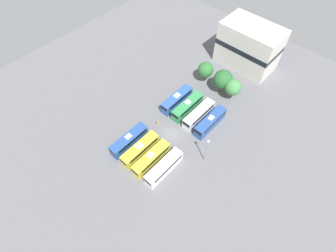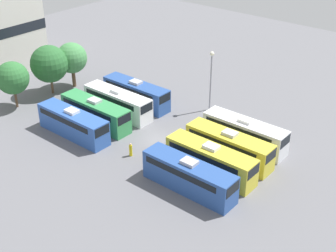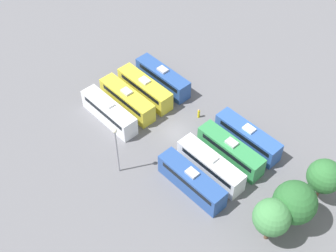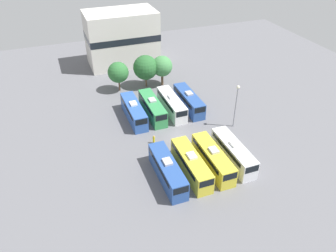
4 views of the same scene
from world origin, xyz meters
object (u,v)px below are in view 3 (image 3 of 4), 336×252
bus_3 (109,112)px  worker_person (199,114)px  bus_4 (248,137)px  bus_2 (127,99)px  bus_7 (192,181)px  tree_1 (295,202)px  light_pole (116,144)px  bus_1 (145,88)px  bus_0 (163,77)px  bus_6 (211,165)px  bus_5 (231,150)px  tree_0 (325,176)px  tree_2 (272,217)px

bus_3 → worker_person: bus_3 is taller
bus_4 → bus_2: bearing=-66.6°
bus_3 → bus_7: (-0.05, 17.38, 0.00)m
bus_2 → tree_1: size_ratio=1.44×
worker_person → light_pole: size_ratio=0.20×
bus_3 → bus_1: bearing=-177.7°
bus_0 → bus_6: same height
bus_0 → bus_4: same height
bus_2 → tree_1: tree_1 is taller
bus_0 → bus_3: bearing=1.5°
light_pole → tree_1: 23.25m
bus_1 → bus_5: size_ratio=1.00×
light_pole → tree_1: (-10.23, 20.86, -1.08)m
bus_6 → tree_1: size_ratio=1.44×
bus_1 → light_pole: (12.41, 8.82, 3.87)m
worker_person → tree_0: bearing=92.6°
bus_4 → bus_7: same height
bus_7 → bus_4: bearing=-179.9°
bus_1 → bus_5: 17.70m
light_pole → tree_1: light_pole is taller
light_pole → tree_2: light_pole is taller
bus_0 → bus_5: bearing=78.7°
bus_3 → tree_2: bearing=93.1°
bus_4 → bus_5: size_ratio=1.00×
bus_0 → worker_person: 9.10m
bus_5 → tree_2: 13.20m
worker_person → tree_0: (-0.95, 20.79, 3.55)m
light_pole → tree_1: size_ratio=1.16×
bus_1 → tree_0: tree_0 is taller
worker_person → light_pole: 16.08m
tree_1 → tree_2: size_ratio=1.06×
tree_0 → bus_2: bearing=-75.9°
bus_3 → bus_6: size_ratio=1.00×
tree_2 → light_pole: bearing=-72.0°
bus_1 → bus_6: size_ratio=1.00×
bus_4 → bus_6: bearing=-0.4°
bus_5 → bus_7: 7.56m
bus_7 → bus_2: bearing=-101.7°
bus_6 → bus_7: size_ratio=1.00×
bus_5 → worker_person: 9.14m
bus_5 → bus_0: bearing=-101.3°
bus_5 → bus_6: size_ratio=1.00×
bus_5 → worker_person: size_ratio=6.31×
bus_2 → tree_1: (-1.46, 29.63, 2.79)m
bus_5 → bus_3: bearing=-66.4°
bus_7 → tree_1: bearing=113.1°
bus_2 → light_pole: 13.00m
bus_2 → bus_5: same height
tree_2 → bus_5: bearing=-118.0°
bus_6 → tree_1: bearing=96.8°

